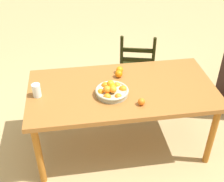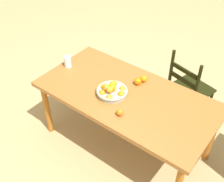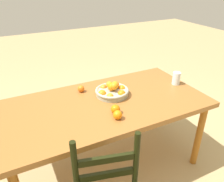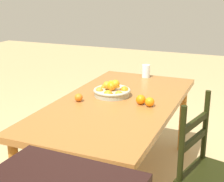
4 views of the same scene
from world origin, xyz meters
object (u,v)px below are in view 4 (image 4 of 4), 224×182
at_px(fruit_bowl, 112,91).
at_px(orange_loose_2, 141,99).
at_px(drinking_glass, 146,71).
at_px(orange_loose_0, 79,97).
at_px(chair_near_window, 212,176).
at_px(dining_table, 117,109).
at_px(orange_loose_1, 150,102).

xyz_separation_m(fruit_bowl, orange_loose_2, (0.11, 0.28, -0.00)).
bearing_deg(drinking_glass, orange_loose_0, -16.34).
relative_size(chair_near_window, drinking_glass, 7.50).
bearing_deg(drinking_glass, dining_table, 0.67).
bearing_deg(orange_loose_1, dining_table, -94.37).
distance_m(orange_loose_0, orange_loose_1, 0.55).
height_order(orange_loose_1, drinking_glass, drinking_glass).
bearing_deg(orange_loose_0, fruit_bowl, 141.81).
distance_m(orange_loose_0, orange_loose_2, 0.48).
bearing_deg(fruit_bowl, chair_near_window, 63.26).
distance_m(dining_table, fruit_bowl, 0.18).
bearing_deg(orange_loose_0, orange_loose_1, 100.48).
xyz_separation_m(dining_table, orange_loose_1, (0.02, 0.27, 0.10)).
relative_size(chair_near_window, orange_loose_0, 14.66).
distance_m(orange_loose_1, drinking_glass, 0.84).
xyz_separation_m(chair_near_window, orange_loose_0, (-0.21, -1.05, 0.33)).
height_order(fruit_bowl, drinking_glass, fruit_bowl).
relative_size(orange_loose_2, drinking_glass, 0.60).
relative_size(dining_table, fruit_bowl, 5.79).
bearing_deg(chair_near_window, dining_table, 81.57).
height_order(fruit_bowl, orange_loose_2, fruit_bowl).
xyz_separation_m(dining_table, drinking_glass, (-0.78, -0.01, 0.13)).
height_order(chair_near_window, drinking_glass, chair_near_window).
distance_m(chair_near_window, drinking_glass, 1.40).
xyz_separation_m(dining_table, chair_near_window, (0.33, 0.78, -0.23)).
bearing_deg(orange_loose_1, orange_loose_2, -107.93).
bearing_deg(drinking_glass, fruit_bowl, -6.94).
bearing_deg(dining_table, drinking_glass, -179.33).
height_order(fruit_bowl, orange_loose_1, fruit_bowl).
bearing_deg(orange_loose_1, chair_near_window, 59.13).
xyz_separation_m(fruit_bowl, orange_loose_0, (0.23, -0.18, -0.01)).
height_order(dining_table, drinking_glass, drinking_glass).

